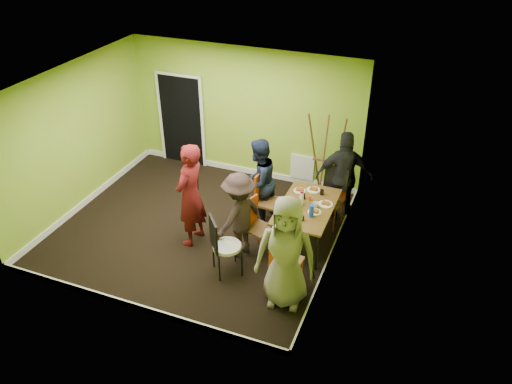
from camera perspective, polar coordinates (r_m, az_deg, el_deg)
ground at (r=9.39m, az=-6.42°, el=-4.05°), size 5.00×5.00×0.00m
room_walls at (r=8.89m, az=-6.81°, el=1.30°), size 5.04×4.54×2.82m
dining_table at (r=8.65m, az=5.80°, el=-1.88°), size 0.90×1.50×0.75m
chair_left_far at (r=9.09m, az=1.16°, el=-0.51°), size 0.49×0.48×1.08m
chair_left_near at (r=8.51m, az=-0.10°, el=-3.47°), size 0.51×0.51×0.99m
chair_back_end at (r=9.25m, az=9.11°, el=0.99°), size 0.54×0.61×1.12m
chair_front_end at (r=7.66m, az=3.30°, el=-7.77°), size 0.47×0.47×1.06m
chair_bentwood at (r=7.99m, az=-3.88°, el=-5.85°), size 0.59×0.59×1.07m
easel at (r=9.75m, az=7.93°, el=3.75°), size 0.75×0.71×1.88m
plate_near_left at (r=9.02m, az=5.01°, el=0.16°), size 0.22×0.22×0.01m
plate_near_right at (r=8.38m, az=3.82°, el=-2.47°), size 0.26×0.26×0.01m
plate_far_back at (r=9.06m, az=6.58°, el=0.24°), size 0.25×0.25×0.01m
plate_far_front at (r=8.21m, az=4.34°, el=-3.34°), size 0.22×0.22×0.01m
plate_wall_back at (r=8.69m, az=7.95°, el=-1.39°), size 0.26×0.26×0.01m
plate_wall_front at (r=8.46m, az=6.69°, el=-2.29°), size 0.23×0.23×0.01m
thermos at (r=8.59m, az=5.24°, el=-0.73°), size 0.07×0.07×0.23m
blue_bottle at (r=8.30m, az=6.36°, el=-2.16°), size 0.08×0.08×0.22m
orange_bottle at (r=8.75m, az=6.20°, el=-0.70°), size 0.04×0.04×0.09m
glass_mid at (r=8.78m, az=5.47°, el=-0.49°), size 0.06×0.06×0.10m
glass_back at (r=8.93m, az=7.53°, el=-0.01°), size 0.07×0.07×0.10m
glass_front at (r=8.22m, az=5.33°, el=-3.00°), size 0.06×0.06×0.09m
cup_a at (r=8.53m, az=4.68°, el=-1.49°), size 0.13×0.13×0.10m
cup_b at (r=8.58m, az=6.81°, el=-1.45°), size 0.10×0.10×0.09m
person_standing at (r=8.55m, az=-7.50°, el=-0.38°), size 0.51×0.73×1.90m
person_left_far at (r=9.12m, az=0.28°, el=1.22°), size 0.84×0.95×1.65m
person_left_near at (r=8.28m, az=-1.95°, el=-2.71°), size 0.90×1.14×1.56m
person_back_end at (r=9.28m, az=10.06°, el=1.73°), size 1.12×0.70×1.78m
person_front_end at (r=7.28m, az=3.45°, el=-6.96°), size 0.97×0.71×1.84m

